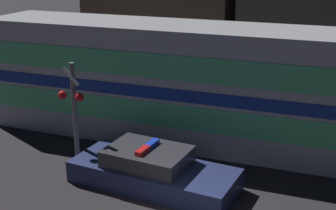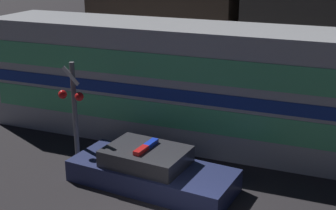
{
  "view_description": "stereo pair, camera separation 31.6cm",
  "coord_description": "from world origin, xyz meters",
  "views": [
    {
      "loc": [
        3.23,
        -8.28,
        6.56
      ],
      "look_at": [
        -1.75,
        4.83,
        1.84
      ],
      "focal_mm": 50.0,
      "sensor_mm": 36.0,
      "label": 1
    },
    {
      "loc": [
        3.53,
        -8.16,
        6.56
      ],
      "look_at": [
        -1.75,
        4.83,
        1.84
      ],
      "focal_mm": 50.0,
      "sensor_mm": 36.0,
      "label": 2
    }
  ],
  "objects": [
    {
      "name": "police_car",
      "position": [
        -1.52,
        2.94,
        0.46
      ],
      "size": [
        4.98,
        2.34,
        1.24
      ],
      "rotation": [
        0.0,
        0.0,
        -0.1
      ],
      "color": "navy",
      "rests_on": "ground_plane"
    },
    {
      "name": "train",
      "position": [
        -2.02,
        6.7,
        2.05
      ],
      "size": [
        14.4,
        2.9,
        4.1
      ],
      "color": "#B7BABF",
      "rests_on": "ground_plane"
    },
    {
      "name": "building_center",
      "position": [
        2.65,
        13.99,
        4.26
      ],
      "size": [
        7.9,
        4.18,
        8.53
      ],
      "color": "#47423D",
      "rests_on": "ground_plane"
    },
    {
      "name": "crossing_signal_far",
      "position": [
        -4.26,
        3.32,
        1.91
      ],
      "size": [
        0.86,
        0.37,
        3.33
      ],
      "color": "slate",
      "rests_on": "ground_plane"
    }
  ]
}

